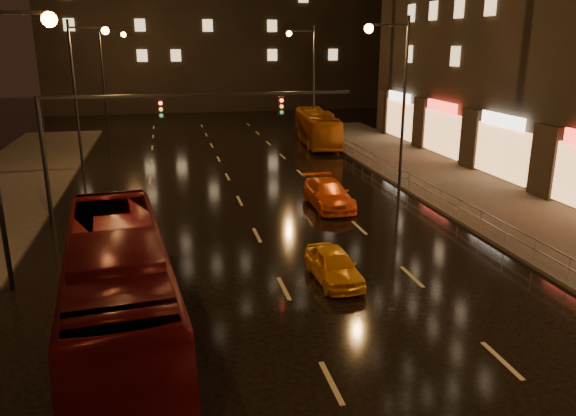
{
  "coord_description": "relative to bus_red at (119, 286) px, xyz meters",
  "views": [
    {
      "loc": [
        -3.87,
        -8.29,
        8.61
      ],
      "look_at": [
        0.55,
        11.8,
        2.5
      ],
      "focal_mm": 35.0,
      "sensor_mm": 36.0,
      "label": 1
    }
  ],
  "objects": [
    {
      "name": "bus_red",
      "position": [
        0.0,
        0.0,
        0.0
      ],
      "size": [
        3.99,
        12.24,
        3.35
      ],
      "primitive_type": "imported",
      "rotation": [
        0.0,
        0.0,
        0.1
      ],
      "color": "#500B0F",
      "rests_on": "ground"
    },
    {
      "name": "railing_right",
      "position": [
        15.7,
        10.3,
        -0.78
      ],
      "size": [
        0.05,
        56.0,
        1.0
      ],
      "color": "#99999E",
      "rests_on": "sidewalk_right"
    },
    {
      "name": "bus_curb",
      "position": [
        14.5,
        30.86,
        -0.23
      ],
      "size": [
        3.35,
        10.56,
        2.89
      ],
      "primitive_type": "imported",
      "rotation": [
        0.0,
        0.0,
        -0.09
      ],
      "color": "#A15410",
      "rests_on": "ground"
    },
    {
      "name": "ground",
      "position": [
        5.5,
        12.3,
        -1.67
      ],
      "size": [
        140.0,
        140.0,
        0.0
      ],
      "primitive_type": "plane",
      "color": "black",
      "rests_on": "ground"
    },
    {
      "name": "sidewalk_right",
      "position": [
        19.0,
        7.3,
        -1.6
      ],
      "size": [
        7.0,
        70.0,
        0.15
      ],
      "primitive_type": "cube",
      "color": "#38332D",
      "rests_on": "ground"
    },
    {
      "name": "traffic_signal",
      "position": [
        0.44,
        12.3,
        3.06
      ],
      "size": [
        15.31,
        0.32,
        6.2
      ],
      "color": "black",
      "rests_on": "ground"
    },
    {
      "name": "taxi_far",
      "position": [
        10.04,
        12.13,
        -0.97
      ],
      "size": [
        2.03,
        4.89,
        1.41
      ],
      "primitive_type": "imported",
      "rotation": [
        0.0,
        0.0,
        0.01
      ],
      "color": "orange",
      "rests_on": "ground"
    },
    {
      "name": "taxi_near",
      "position": [
        7.46,
        2.61,
        -1.06
      ],
      "size": [
        1.59,
        3.69,
        1.24
      ],
      "primitive_type": "imported",
      "rotation": [
        0.0,
        0.0,
        0.04
      ],
      "color": "orange",
      "rests_on": "ground"
    }
  ]
}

